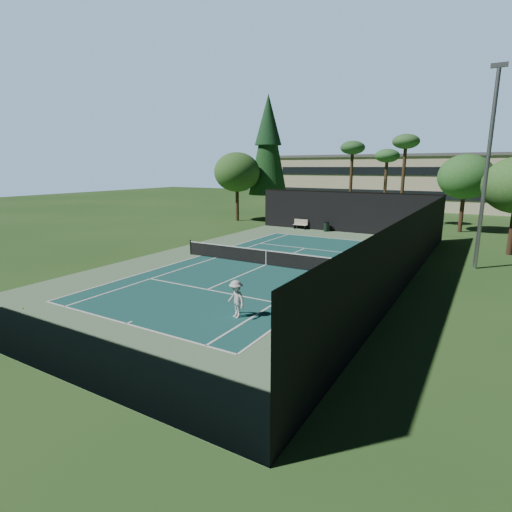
{
  "coord_description": "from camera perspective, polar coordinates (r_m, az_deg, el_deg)",
  "views": [
    {
      "loc": [
        12.49,
        -22.51,
        6.34
      ],
      "look_at": [
        1.0,
        -3.0,
        1.3
      ],
      "focal_mm": 28.0,
      "sensor_mm": 36.0,
      "label": 1
    }
  ],
  "objects": [
    {
      "name": "pine_tree",
      "position": [
        50.9,
        1.75,
        16.17
      ],
      "size": [
        4.8,
        4.8,
        15.0
      ],
      "color": "#4E3221",
      "rests_on": "ground"
    },
    {
      "name": "trash_bin",
      "position": [
        40.94,
        10.01,
        4.13
      ],
      "size": [
        0.56,
        0.56,
        0.95
      ],
      "color": "black",
      "rests_on": "ground"
    },
    {
      "name": "apron_slab",
      "position": [
        26.51,
        1.43,
        -1.28
      ],
      "size": [
        18.0,
        32.0,
        0.01
      ],
      "primitive_type": "cube",
      "color": "#5F835C",
      "rests_on": "ground"
    },
    {
      "name": "palm_a",
      "position": [
        48.75,
        13.62,
        14.39
      ],
      "size": [
        2.8,
        2.8,
        9.32
      ],
      "color": "#442F1D",
      "rests_on": "ground"
    },
    {
      "name": "tennis_ball_b",
      "position": [
        31.59,
        -1.05,
        1.03
      ],
      "size": [
        0.06,
        0.06,
        0.06
      ],
      "primitive_type": "sphere",
      "color": "#D7E534",
      "rests_on": "ground"
    },
    {
      "name": "court_lines",
      "position": [
        26.51,
        1.43,
        -1.25
      ],
      "size": [
        11.07,
        23.87,
        0.01
      ],
      "color": "white",
      "rests_on": "ground"
    },
    {
      "name": "tennis_ball_d",
      "position": [
        33.33,
        0.77,
        1.64
      ],
      "size": [
        0.07,
        0.07,
        0.07
      ],
      "primitive_type": "sphere",
      "color": "#CDD330",
      "rests_on": "ground"
    },
    {
      "name": "campus_building",
      "position": [
        69.65,
        20.48,
        10.02
      ],
      "size": [
        40.5,
        12.5,
        8.3
      ],
      "color": "beige",
      "rests_on": "ground"
    },
    {
      "name": "court_surface",
      "position": [
        26.51,
        1.43,
        -1.26
      ],
      "size": [
        10.97,
        23.77,
        0.01
      ],
      "primitive_type": "cube",
      "color": "#184F4B",
      "rests_on": "ground"
    },
    {
      "name": "light_pole",
      "position": [
        28.51,
        30.14,
        11.14
      ],
      "size": [
        0.9,
        0.25,
        12.22
      ],
      "color": "gray",
      "rests_on": "ground"
    },
    {
      "name": "palm_b",
      "position": [
        49.75,
        18.22,
        13.12
      ],
      "size": [
        2.8,
        2.8,
        8.42
      ],
      "color": "#4F3722",
      "rests_on": "ground"
    },
    {
      "name": "tennis_ball_a",
      "position": [
        21.29,
        -30.4,
        -6.47
      ],
      "size": [
        0.07,
        0.07,
        0.07
      ],
      "primitive_type": "sphere",
      "color": "#EBF136",
      "rests_on": "ground"
    },
    {
      "name": "fence",
      "position": [
        26.16,
        1.52,
        3.01
      ],
      "size": [
        18.04,
        32.05,
        4.03
      ],
      "color": "black",
      "rests_on": "ground"
    },
    {
      "name": "decid_tree_a",
      "position": [
        44.59,
        27.75,
        9.96
      ],
      "size": [
        5.12,
        5.12,
        7.62
      ],
      "color": "#472C1E",
      "rests_on": "ground"
    },
    {
      "name": "tennis_ball_c",
      "position": [
        29.01,
        5.91,
        -0.07
      ],
      "size": [
        0.07,
        0.07,
        0.07
      ],
      "primitive_type": "sphere",
      "color": "#CFDE32",
      "rests_on": "ground"
    },
    {
      "name": "palm_c",
      "position": [
        46.35,
        20.6,
        14.58
      ],
      "size": [
        2.8,
        2.8,
        9.77
      ],
      "color": "#46321E",
      "rests_on": "ground"
    },
    {
      "name": "ground",
      "position": [
        26.51,
        1.43,
        -1.29
      ],
      "size": [
        160.0,
        160.0,
        0.0
      ],
      "primitive_type": "plane",
      "color": "#264C1C",
      "rests_on": "ground"
    },
    {
      "name": "park_bench",
      "position": [
        42.26,
        6.38,
        4.6
      ],
      "size": [
        1.5,
        0.45,
        1.02
      ],
      "color": "beige",
      "rests_on": "ground"
    },
    {
      "name": "decid_tree_c",
      "position": [
        48.4,
        -2.74,
        11.86
      ],
      "size": [
        5.44,
        5.44,
        8.09
      ],
      "color": "#4A3620",
      "rests_on": "ground"
    },
    {
      "name": "player",
      "position": [
        17.2,
        -2.86,
        -6.17
      ],
      "size": [
        1.22,
        0.98,
        1.66
      ],
      "primitive_type": "imported",
      "rotation": [
        0.0,
        0.0,
        -0.4
      ],
      "color": "silver",
      "rests_on": "ground"
    },
    {
      "name": "tennis_net",
      "position": [
        26.38,
        1.44,
        -0.11
      ],
      "size": [
        12.9,
        0.1,
        1.1
      ],
      "color": "black",
      "rests_on": "ground"
    }
  ]
}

